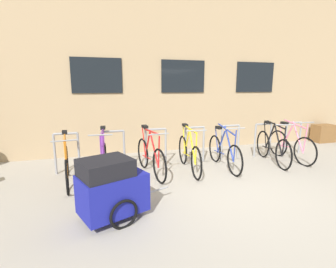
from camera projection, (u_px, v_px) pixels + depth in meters
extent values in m
plane|color=#9E998E|center=(239.00, 191.00, 4.56)|extent=(42.00, 42.00, 0.00)
cube|color=tan|center=(160.00, 72.00, 9.65)|extent=(28.00, 5.37, 4.89)
cube|color=black|center=(97.00, 75.00, 6.50)|extent=(1.30, 0.04, 0.91)
cube|color=black|center=(183.00, 76.00, 7.15)|extent=(1.30, 0.04, 0.91)
cube|color=black|center=(255.00, 77.00, 7.79)|extent=(1.30, 0.04, 0.91)
cylinder|color=gray|center=(55.00, 154.00, 5.35)|extent=(0.05, 0.05, 0.89)
cylinder|color=gray|center=(79.00, 153.00, 5.49)|extent=(0.05, 0.05, 0.89)
cylinder|color=gray|center=(65.00, 134.00, 5.34)|extent=(0.49, 0.05, 0.05)
cylinder|color=gray|center=(103.00, 151.00, 5.62)|extent=(0.05, 0.05, 0.89)
cylinder|color=gray|center=(124.00, 150.00, 5.76)|extent=(0.05, 0.05, 0.89)
cylinder|color=gray|center=(113.00, 131.00, 5.61)|extent=(0.49, 0.05, 0.05)
cylinder|color=gray|center=(146.00, 148.00, 5.89)|extent=(0.05, 0.05, 0.89)
cylinder|color=gray|center=(166.00, 147.00, 6.03)|extent=(0.05, 0.05, 0.89)
cylinder|color=gray|center=(156.00, 129.00, 5.88)|extent=(0.49, 0.05, 0.05)
cylinder|color=gray|center=(185.00, 145.00, 6.16)|extent=(0.05, 0.05, 0.89)
cylinder|color=gray|center=(204.00, 144.00, 6.30)|extent=(0.05, 0.05, 0.89)
cylinder|color=gray|center=(195.00, 127.00, 6.15)|extent=(0.49, 0.05, 0.05)
cylinder|color=gray|center=(222.00, 143.00, 6.43)|extent=(0.05, 0.05, 0.89)
cylinder|color=gray|center=(238.00, 142.00, 6.57)|extent=(0.05, 0.05, 0.89)
cylinder|color=gray|center=(231.00, 126.00, 6.42)|extent=(0.49, 0.05, 0.05)
cylinder|color=gray|center=(255.00, 141.00, 6.70)|extent=(0.05, 0.05, 0.89)
cylinder|color=gray|center=(270.00, 140.00, 6.84)|extent=(0.05, 0.05, 0.89)
cylinder|color=gray|center=(264.00, 124.00, 6.69)|extent=(0.49, 0.05, 0.05)
cylinder|color=gray|center=(286.00, 139.00, 6.97)|extent=(0.05, 0.05, 0.89)
cylinder|color=gray|center=(300.00, 138.00, 7.11)|extent=(0.05, 0.05, 0.89)
cylinder|color=gray|center=(294.00, 123.00, 6.96)|extent=(0.49, 0.05, 0.05)
torus|color=black|center=(183.00, 150.00, 6.17)|extent=(0.10, 0.71, 0.71)
torus|color=black|center=(196.00, 163.00, 5.11)|extent=(0.10, 0.71, 0.71)
cylinder|color=yellow|center=(192.00, 146.00, 5.34)|extent=(0.08, 0.53, 0.71)
cylinder|color=yellow|center=(187.00, 142.00, 5.76)|extent=(0.07, 0.40, 0.69)
cylinder|color=yellow|center=(190.00, 129.00, 5.46)|extent=(0.11, 0.87, 0.06)
cylinder|color=yellow|center=(186.00, 154.00, 5.91)|extent=(0.07, 0.55, 0.07)
cylinder|color=yellow|center=(184.00, 138.00, 6.02)|extent=(0.04, 0.20, 0.63)
cylinder|color=yellow|center=(196.00, 148.00, 5.07)|extent=(0.03, 0.08, 0.64)
cube|color=black|center=(185.00, 125.00, 5.87)|extent=(0.12, 0.21, 0.06)
cylinder|color=gray|center=(196.00, 131.00, 5.03)|extent=(0.44, 0.06, 0.03)
torus|color=black|center=(263.00, 144.00, 6.75)|extent=(0.19, 0.72, 0.73)
torus|color=black|center=(283.00, 155.00, 5.70)|extent=(0.19, 0.72, 0.73)
cylinder|color=black|center=(278.00, 139.00, 5.93)|extent=(0.14, 0.51, 0.73)
cylinder|color=black|center=(270.00, 137.00, 6.35)|extent=(0.12, 0.39, 0.67)
cylinder|color=black|center=(276.00, 125.00, 6.04)|extent=(0.22, 0.84, 0.10)
cylinder|color=black|center=(267.00, 147.00, 6.49)|extent=(0.14, 0.53, 0.08)
cylinder|color=black|center=(265.00, 134.00, 6.61)|extent=(0.07, 0.20, 0.60)
cylinder|color=black|center=(284.00, 141.00, 5.66)|extent=(0.04, 0.08, 0.66)
cube|color=black|center=(268.00, 122.00, 6.45)|extent=(0.14, 0.22, 0.06)
cylinder|color=gray|center=(285.00, 125.00, 5.61)|extent=(0.44, 0.12, 0.03)
torus|color=black|center=(143.00, 153.00, 5.87)|extent=(0.14, 0.71, 0.71)
torus|color=black|center=(159.00, 166.00, 4.92)|extent=(0.14, 0.71, 0.71)
cylinder|color=red|center=(154.00, 149.00, 5.13)|extent=(0.11, 0.51, 0.68)
cylinder|color=red|center=(148.00, 144.00, 5.49)|extent=(0.09, 0.38, 0.70)
cylinder|color=red|center=(151.00, 131.00, 5.22)|extent=(0.15, 0.82, 0.06)
cylinder|color=red|center=(147.00, 157.00, 5.63)|extent=(0.10, 0.53, 0.07)
cylinder|color=red|center=(144.00, 141.00, 5.72)|extent=(0.05, 0.20, 0.64)
cylinder|color=red|center=(159.00, 151.00, 4.88)|extent=(0.04, 0.08, 0.61)
cube|color=black|center=(145.00, 127.00, 5.58)|extent=(0.13, 0.21, 0.06)
cylinder|color=gray|center=(158.00, 134.00, 4.84)|extent=(0.44, 0.09, 0.03)
torus|color=black|center=(105.00, 157.00, 5.65)|extent=(0.09, 0.66, 0.66)
torus|color=black|center=(102.00, 173.00, 4.62)|extent=(0.09, 0.66, 0.66)
cylinder|color=#722D99|center=(102.00, 152.00, 4.84)|extent=(0.08, 0.52, 0.75)
cylinder|color=#722D99|center=(103.00, 147.00, 5.25)|extent=(0.07, 0.39, 0.74)
cylinder|color=#722D99|center=(102.00, 133.00, 4.95)|extent=(0.10, 0.84, 0.04)
cylinder|color=#722D99|center=(104.00, 161.00, 5.40)|extent=(0.07, 0.54, 0.07)
cylinder|color=#722D99|center=(104.00, 143.00, 5.50)|extent=(0.04, 0.20, 0.68)
cylinder|color=#722D99|center=(101.00, 155.00, 4.58)|extent=(0.03, 0.08, 0.68)
cube|color=black|center=(103.00, 128.00, 5.35)|extent=(0.12, 0.21, 0.06)
cylinder|color=gray|center=(100.00, 135.00, 4.53)|extent=(0.44, 0.06, 0.03)
torus|color=black|center=(278.00, 143.00, 6.87)|extent=(0.04, 0.72, 0.72)
torus|color=black|center=(305.00, 152.00, 5.97)|extent=(0.04, 0.72, 0.72)
cylinder|color=pink|center=(298.00, 137.00, 6.16)|extent=(0.04, 0.46, 0.75)
cylinder|color=pink|center=(287.00, 136.00, 6.51)|extent=(0.04, 0.33, 0.63)
cylinder|color=pink|center=(295.00, 124.00, 6.24)|extent=(0.04, 0.73, 0.15)
cylinder|color=pink|center=(284.00, 146.00, 6.65)|extent=(0.03, 0.48, 0.08)
cylinder|color=pink|center=(281.00, 134.00, 6.73)|extent=(0.03, 0.20, 0.57)
cylinder|color=pink|center=(306.00, 138.00, 5.93)|extent=(0.03, 0.08, 0.68)
cube|color=black|center=(284.00, 123.00, 6.59)|extent=(0.10, 0.20, 0.06)
cylinder|color=gray|center=(306.00, 122.00, 5.88)|extent=(0.44, 0.03, 0.03)
torus|color=black|center=(215.00, 149.00, 6.34)|extent=(0.08, 0.69, 0.69)
torus|color=black|center=(235.00, 161.00, 5.31)|extent=(0.08, 0.69, 0.69)
cylinder|color=#233893|center=(229.00, 144.00, 5.54)|extent=(0.07, 0.52, 0.73)
cylinder|color=#233893|center=(221.00, 142.00, 5.95)|extent=(0.06, 0.39, 0.61)
cylinder|color=#233893|center=(226.00, 129.00, 5.65)|extent=(0.08, 0.85, 0.16)
cylinder|color=#233893|center=(219.00, 152.00, 6.09)|extent=(0.05, 0.54, 0.07)
cylinder|color=#233893|center=(217.00, 139.00, 6.20)|extent=(0.04, 0.20, 0.55)
cylinder|color=#233893|center=(235.00, 145.00, 5.27)|extent=(0.03, 0.08, 0.67)
cube|color=black|center=(219.00, 128.00, 6.06)|extent=(0.11, 0.21, 0.06)
cylinder|color=gray|center=(235.00, 128.00, 5.23)|extent=(0.44, 0.05, 0.03)
torus|color=black|center=(67.00, 161.00, 5.39)|extent=(0.11, 0.65, 0.65)
torus|color=black|center=(67.00, 177.00, 4.41)|extent=(0.11, 0.65, 0.65)
cylinder|color=orange|center=(66.00, 157.00, 4.62)|extent=(0.09, 0.52, 0.69)
cylinder|color=orange|center=(66.00, 152.00, 5.01)|extent=(0.08, 0.39, 0.69)
cylinder|color=orange|center=(65.00, 138.00, 4.72)|extent=(0.12, 0.84, 0.04)
cylinder|color=orange|center=(67.00, 165.00, 5.15)|extent=(0.08, 0.54, 0.07)
cylinder|color=orange|center=(66.00, 147.00, 5.25)|extent=(0.04, 0.20, 0.64)
cylinder|color=orange|center=(66.00, 160.00, 4.37)|extent=(0.04, 0.08, 0.63)
cube|color=black|center=(65.00, 132.00, 5.10)|extent=(0.12, 0.21, 0.06)
cylinder|color=gray|center=(64.00, 141.00, 4.33)|extent=(0.44, 0.07, 0.03)
cube|color=navy|center=(113.00, 193.00, 3.56)|extent=(1.06, 0.89, 0.56)
cube|color=black|center=(105.00, 168.00, 3.43)|extent=(0.84, 0.78, 0.24)
torus|color=black|center=(104.00, 197.00, 3.85)|extent=(0.41, 0.20, 0.42)
torus|color=black|center=(124.00, 214.00, 3.34)|extent=(0.41, 0.20, 0.42)
cylinder|color=gray|center=(154.00, 191.00, 4.03)|extent=(0.52, 0.23, 0.03)
cube|color=brown|center=(323.00, 133.00, 8.55)|extent=(0.70, 0.44, 0.60)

